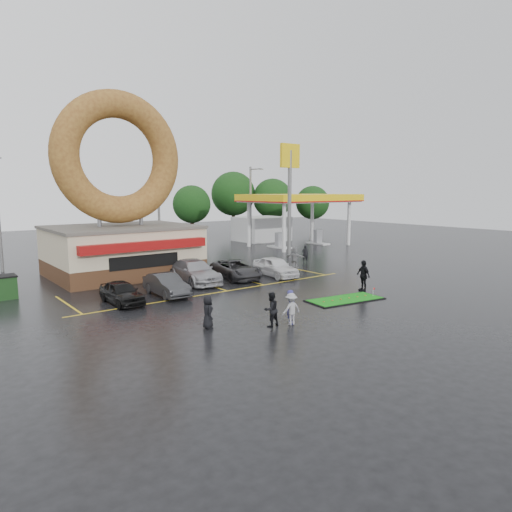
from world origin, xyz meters
TOP-DOWN VIEW (x-y plane):
  - ground at (0.00, 0.00)m, footprint 120.00×120.00m
  - donut_shop at (-3.00, 12.97)m, footprint 10.20×8.70m
  - gas_station at (20.00, 20.94)m, footprint 12.30×13.65m
  - shell_sign at (13.00, 12.00)m, footprint 2.20×0.36m
  - streetlight_mid at (4.00, 20.92)m, footprint 0.40×2.21m
  - streetlight_right at (16.00, 21.92)m, footprint 0.40×2.21m
  - tree_far_a at (26.00, 30.00)m, footprint 5.60×5.60m
  - tree_far_b at (32.00, 28.00)m, footprint 4.90×4.90m
  - tree_far_c at (22.00, 34.00)m, footprint 6.30×6.30m
  - tree_far_d at (14.00, 32.00)m, footprint 4.90×4.90m
  - car_black at (-6.52, 4.34)m, footprint 1.58×3.79m
  - car_dgrey at (-3.61, 4.61)m, footprint 1.50×4.07m
  - car_silver at (-0.24, 7.00)m, footprint 2.71×5.55m
  - car_grey at (2.82, 6.44)m, footprint 2.90×5.14m
  - car_white at (5.60, 5.30)m, footprint 2.10×4.41m
  - person_blue at (-1.63, -4.41)m, footprint 0.71×0.68m
  - person_blackjkt at (-2.67, -4.15)m, footprint 0.80×0.63m
  - person_hoodie at (-1.74, -4.52)m, footprint 1.04×0.66m
  - person_bystander at (-5.16, -2.59)m, footprint 0.68×0.86m
  - person_cameraman at (6.84, -1.85)m, footprint 0.71×1.23m
  - person_walker_near at (9.20, 7.12)m, footprint 1.19×1.70m
  - person_walker_far at (11.99, 8.75)m, footprint 0.67×0.63m
  - putting_green at (4.05, -2.82)m, footprint 4.83×2.62m

SIDE VIEW (x-z plane):
  - ground at x=0.00m, z-range 0.00..0.00m
  - putting_green at x=4.05m, z-range -0.25..0.32m
  - car_black at x=-6.52m, z-range 0.00..1.28m
  - car_dgrey at x=-3.61m, z-range 0.00..1.33m
  - car_grey at x=2.82m, z-range 0.00..1.36m
  - car_white at x=5.60m, z-range 0.00..1.45m
  - person_hoodie at x=-1.74m, z-range 0.00..1.53m
  - person_walker_far at x=11.99m, z-range 0.00..1.54m
  - person_bystander at x=-5.16m, z-range 0.00..1.54m
  - car_silver at x=-0.24m, z-range 0.00..1.55m
  - person_blackjkt at x=-2.67m, z-range 0.00..1.63m
  - person_blue at x=-1.63m, z-range 0.00..1.64m
  - person_walker_near at x=9.20m, z-range 0.00..1.76m
  - person_cameraman at x=6.84m, z-range 0.00..1.97m
  - gas_station at x=20.00m, z-range 0.75..6.65m
  - donut_shop at x=-3.00m, z-range -2.29..11.21m
  - tree_far_b at x=32.00m, z-range 1.03..8.03m
  - tree_far_d at x=14.00m, z-range 1.03..8.03m
  - streetlight_mid at x=4.00m, z-range 0.28..9.28m
  - streetlight_right at x=16.00m, z-range 0.28..9.28m
  - tree_far_a at x=26.00m, z-range 1.18..9.18m
  - tree_far_c at x=22.00m, z-range 1.34..10.34m
  - shell_sign at x=13.00m, z-range 2.08..12.68m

